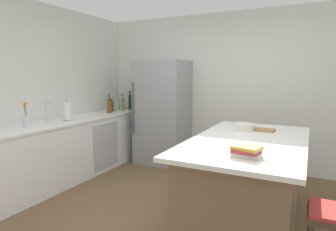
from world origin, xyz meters
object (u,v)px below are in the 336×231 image
whiskey_bottle (109,106)px  mixing_bowl (243,127)px  bar_stool (335,226)px  flower_vase (26,120)px  wine_bottle (130,102)px  cutting_board (261,130)px  sink_faucet (47,112)px  gin_bottle (117,105)px  paper_towel_roll (67,111)px  syrup_bottle (112,106)px  hot_sauce_bottle (108,108)px  olive_oil_bottle (123,104)px  kitchen_island (247,182)px  refrigerator (163,113)px  soda_bottle (122,103)px  cookbook_stack (246,151)px

whiskey_bottle → mixing_bowl: (2.49, -0.66, -0.07)m
bar_stool → flower_vase: flower_vase is taller
wine_bottle → cutting_board: bearing=-23.4°
sink_faucet → gin_bottle: 1.53m
flower_vase → paper_towel_roll: bearing=88.9°
flower_vase → bar_stool: bearing=-2.8°
bar_stool → syrup_bottle: size_ratio=2.76×
syrup_bottle → hot_sauce_bottle: size_ratio=1.16×
sink_faucet → syrup_bottle: size_ratio=1.31×
sink_faucet → wine_bottle: (0.14, 1.83, -0.01)m
paper_towel_roll → whiskey_bottle: (0.00, 0.97, -0.01)m
bar_stool → sink_faucet: sink_faucet is taller
whiskey_bottle → cutting_board: size_ratio=1.08×
sink_faucet → flower_vase: 0.40m
olive_oil_bottle → syrup_bottle: bearing=-122.3°
sink_faucet → olive_oil_bottle: 1.63m
kitchen_island → flower_vase: 2.77m
refrigerator → gin_bottle: refrigerator is taller
bar_stool → mixing_bowl: mixing_bowl is taller
kitchen_island → bar_stool: 1.03m
soda_bottle → cookbook_stack: (2.80, -2.22, -0.06)m
wine_bottle → mixing_bowl: wine_bottle is taller
refrigerator → soda_bottle: size_ratio=5.98×
soda_bottle → kitchen_island: bearing=-30.2°
soda_bottle → syrup_bottle: 0.29m
syrup_bottle → cutting_board: (2.77, -0.75, -0.07)m
soda_bottle → olive_oil_bottle: (0.08, -0.09, -0.00)m
soda_bottle → wine_bottle: bearing=44.6°
mixing_bowl → hot_sauce_bottle: bearing=164.0°
cutting_board → gin_bottle: bearing=162.9°
bar_stool → soda_bottle: (-3.44, 2.27, 0.51)m
syrup_bottle → cookbook_stack: syrup_bottle is taller
olive_oil_bottle → mixing_bowl: olive_oil_bottle is taller
sink_faucet → olive_oil_bottle: olive_oil_bottle is taller
paper_towel_roll → cookbook_stack: paper_towel_roll is taller
flower_vase → whiskey_bottle: bearing=89.5°
kitchen_island → olive_oil_bottle: size_ratio=6.59×
wine_bottle → mixing_bowl: (2.44, -1.23, -0.09)m
cutting_board → flower_vase: bearing=-158.2°
sink_faucet → soda_bottle: soda_bottle is taller
paper_towel_roll → sink_faucet: bearing=-106.4°
syrup_bottle → cookbook_stack: (2.84, -1.94, -0.03)m
sink_faucet → wine_bottle: bearing=85.7°
refrigerator → flower_vase: 2.24m
refrigerator → cutting_board: refrigerator is taller
cutting_board → mixing_bowl: bearing=-154.9°
whiskey_bottle → cookbook_stack: size_ratio=1.36×
wine_bottle → gin_bottle: 0.32m
wine_bottle → hot_sauce_bottle: size_ratio=1.84×
flower_vase → gin_bottle: 1.91m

